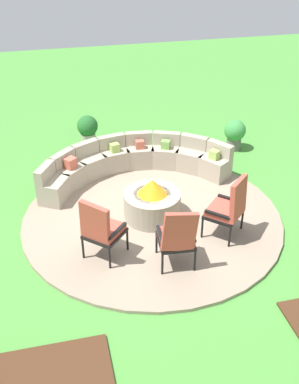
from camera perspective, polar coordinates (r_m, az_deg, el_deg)
name	(u,v)px	position (r m, az deg, el deg)	size (l,w,h in m)	color
ground_plane	(152,219)	(8.43, 0.31, -3.30)	(24.00, 24.00, 0.00)	#478C38
patio_circle	(152,217)	(8.41, 0.32, -3.13)	(4.64, 4.64, 0.06)	gray
fire_pit	(152,202)	(8.23, 0.32, -1.27)	(1.01, 1.01, 0.76)	#9E937F
curved_stone_bench	(131,163)	(9.50, -2.26, 3.60)	(3.92, 1.57, 0.71)	#9E937F
lounge_chair_front_left	(101,228)	(7.19, -5.98, -4.44)	(0.77, 0.79, 1.11)	black
lounge_chair_front_right	(177,236)	(7.00, 3.41, -5.46)	(0.58, 0.59, 1.09)	black
lounge_chair_back_left	(229,206)	(7.74, 9.78, -1.76)	(0.80, 0.82, 1.12)	black
potted_plant_0	(235,133)	(10.84, 10.41, 7.12)	(0.49, 0.49, 0.71)	#605B56
potted_plant_2	(88,129)	(11.04, -7.59, 7.72)	(0.48, 0.48, 0.69)	#A89E8E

